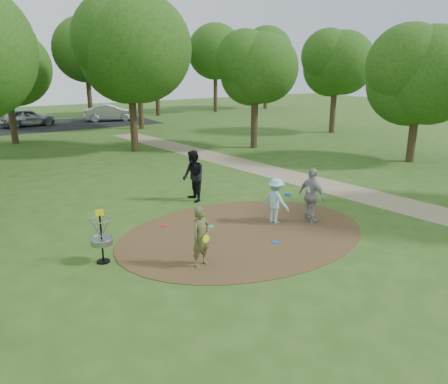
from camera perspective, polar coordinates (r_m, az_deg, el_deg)
ground at (r=14.22m, az=2.56°, el=-5.42°), size 100.00×100.00×0.00m
dirt_clearing at (r=14.22m, az=2.56°, el=-5.39°), size 8.40×8.40×0.02m
footpath at (r=19.73m, az=14.98°, el=0.35°), size 7.55×39.89×0.01m
parking_lot at (r=42.28m, az=-18.82°, el=8.44°), size 14.00×8.00×0.01m
player_observer_with_disc at (r=11.73m, az=-3.01°, el=-5.89°), size 0.71×0.59×1.69m
player_throwing_with_disc at (r=14.99m, az=6.76°, el=-1.14°), size 1.05×1.15×1.58m
player_walking_with_disc at (r=17.24m, az=-4.03°, el=2.07°), size 0.87×1.06×2.04m
player_waiting_with_disc at (r=15.17m, az=11.40°, el=-0.50°), size 0.55×1.15×1.91m
disc_ground_cyan at (r=14.73m, az=-1.76°, el=-4.50°), size 0.22×0.22×0.02m
disc_ground_blue at (r=13.58m, az=6.71°, el=-6.49°), size 0.22×0.22×0.02m
disc_ground_red at (r=14.89m, az=-7.85°, el=-4.41°), size 0.22×0.22×0.02m
car_left at (r=42.01m, az=-24.35°, el=8.86°), size 4.72×2.45×1.54m
car_right at (r=43.37m, az=-14.68°, el=9.99°), size 4.98×2.70×1.56m
disc_golf_basket at (r=12.38m, az=-15.76°, el=-5.14°), size 0.63×0.63×1.54m
tree_ring at (r=21.01m, az=-8.63°, el=16.07°), size 36.85×45.44×9.12m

